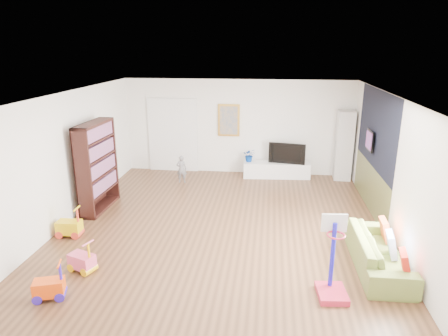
# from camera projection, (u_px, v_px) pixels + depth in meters

# --- Properties ---
(floor) EXTENTS (6.50, 7.50, 0.00)m
(floor) POSITION_uv_depth(u_px,v_px,m) (222.00, 226.00, 8.28)
(floor) COLOR brown
(floor) RESTS_ON ground
(ceiling) EXTENTS (6.50, 7.50, 0.00)m
(ceiling) POSITION_uv_depth(u_px,v_px,m) (222.00, 95.00, 7.48)
(ceiling) COLOR white
(ceiling) RESTS_ON ground
(wall_back) EXTENTS (6.50, 0.00, 2.70)m
(wall_back) POSITION_uv_depth(u_px,v_px,m) (238.00, 127.00, 11.44)
(wall_back) COLOR white
(wall_back) RESTS_ON ground
(wall_front) EXTENTS (6.50, 0.00, 2.70)m
(wall_front) POSITION_uv_depth(u_px,v_px,m) (179.00, 263.00, 4.32)
(wall_front) COLOR white
(wall_front) RESTS_ON ground
(wall_left) EXTENTS (0.00, 7.50, 2.70)m
(wall_left) POSITION_uv_depth(u_px,v_px,m) (66.00, 159.00, 8.24)
(wall_left) COLOR silver
(wall_left) RESTS_ON ground
(wall_right) EXTENTS (0.00, 7.50, 2.70)m
(wall_right) POSITION_uv_depth(u_px,v_px,m) (393.00, 170.00, 7.52)
(wall_right) COLOR silver
(wall_right) RESTS_ON ground
(navy_accent) EXTENTS (0.01, 3.20, 1.70)m
(navy_accent) POSITION_uv_depth(u_px,v_px,m) (376.00, 129.00, 8.70)
(navy_accent) COLOR black
(navy_accent) RESTS_ON wall_right
(olive_wainscot) EXTENTS (0.01, 3.20, 1.00)m
(olive_wainscot) POSITION_uv_depth(u_px,v_px,m) (370.00, 187.00, 9.10)
(olive_wainscot) COLOR brown
(olive_wainscot) RESTS_ON wall_right
(doorway) EXTENTS (1.45, 0.06, 2.10)m
(doorway) POSITION_uv_depth(u_px,v_px,m) (173.00, 136.00, 11.70)
(doorway) COLOR white
(doorway) RESTS_ON ground
(painting_back) EXTENTS (0.62, 0.06, 0.92)m
(painting_back) POSITION_uv_depth(u_px,v_px,m) (229.00, 120.00, 11.37)
(painting_back) COLOR gold
(painting_back) RESTS_ON wall_back
(artwork_right) EXTENTS (0.04, 0.56, 0.46)m
(artwork_right) POSITION_uv_depth(u_px,v_px,m) (370.00, 140.00, 8.99)
(artwork_right) COLOR #7F3F8C
(artwork_right) RESTS_ON wall_right
(media_console) EXTENTS (1.89, 0.59, 0.44)m
(media_console) POSITION_uv_depth(u_px,v_px,m) (276.00, 170.00, 11.32)
(media_console) COLOR white
(media_console) RESTS_ON ground
(tall_cabinet) EXTENTS (0.47, 0.47, 1.92)m
(tall_cabinet) POSITION_uv_depth(u_px,v_px,m) (344.00, 146.00, 10.94)
(tall_cabinet) COLOR silver
(tall_cabinet) RESTS_ON ground
(bookshelf) EXTENTS (0.40, 1.38, 2.00)m
(bookshelf) POSITION_uv_depth(u_px,v_px,m) (97.00, 167.00, 8.93)
(bookshelf) COLOR black
(bookshelf) RESTS_ON ground
(sofa) EXTENTS (0.78, 1.97, 0.57)m
(sofa) POSITION_uv_depth(u_px,v_px,m) (379.00, 252.00, 6.68)
(sofa) COLOR olive
(sofa) RESTS_ON ground
(basketball_hoop) EXTENTS (0.47, 0.56, 1.26)m
(basketball_hoop) POSITION_uv_depth(u_px,v_px,m) (335.00, 259.00, 5.80)
(basketball_hoop) COLOR #B2203A
(basketball_hoop) RESTS_ON ground
(ride_on_yellow) EXTENTS (0.46, 0.29, 0.61)m
(ride_on_yellow) POSITION_uv_depth(u_px,v_px,m) (69.00, 222.00, 7.77)
(ride_on_yellow) COLOR #DFB70B
(ride_on_yellow) RESTS_ON ground
(ride_on_orange) EXTENTS (0.49, 0.39, 0.57)m
(ride_on_orange) POSITION_uv_depth(u_px,v_px,m) (48.00, 282.00, 5.84)
(ride_on_orange) COLOR #F84B0C
(ride_on_orange) RESTS_ON ground
(ride_on_pink) EXTENTS (0.49, 0.40, 0.57)m
(ride_on_pink) POSITION_uv_depth(u_px,v_px,m) (81.00, 256.00, 6.57)
(ride_on_pink) COLOR #E44D71
(ride_on_pink) RESTS_ON ground
(child) EXTENTS (0.30, 0.22, 0.76)m
(child) POSITION_uv_depth(u_px,v_px,m) (182.00, 169.00, 10.83)
(child) COLOR slate
(child) RESTS_ON ground
(tv) EXTENTS (1.02, 0.32, 0.59)m
(tv) POSITION_uv_depth(u_px,v_px,m) (287.00, 153.00, 11.14)
(tv) COLOR black
(tv) RESTS_ON media_console
(vase_plant) EXTENTS (0.36, 0.32, 0.38)m
(vase_plant) POSITION_uv_depth(u_px,v_px,m) (249.00, 155.00, 11.28)
(vase_plant) COLOR navy
(vase_plant) RESTS_ON media_console
(pillow_left) EXTENTS (0.15, 0.37, 0.36)m
(pillow_left) POSITION_uv_depth(u_px,v_px,m) (405.00, 263.00, 6.04)
(pillow_left) COLOR red
(pillow_left) RESTS_ON sofa
(pillow_center) EXTENTS (0.16, 0.41, 0.40)m
(pillow_center) POSITION_uv_depth(u_px,v_px,m) (392.00, 245.00, 6.58)
(pillow_center) COLOR white
(pillow_center) RESTS_ON sofa
(pillow_right) EXTENTS (0.12, 0.39, 0.38)m
(pillow_right) POSITION_uv_depth(u_px,v_px,m) (385.00, 230.00, 7.12)
(pillow_right) COLOR #B2401E
(pillow_right) RESTS_ON sofa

